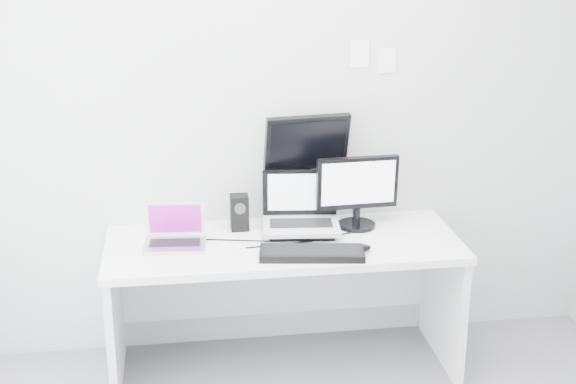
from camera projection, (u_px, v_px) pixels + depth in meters
name	position (u px, v px, depth m)	size (l,w,h in m)	color
back_wall	(274.00, 107.00, 4.25)	(3.60, 3.60, 0.00)	#BBBDC0
desk	(284.00, 306.00, 4.24)	(1.80, 0.70, 0.73)	white
macbook	(174.00, 226.00, 4.01)	(0.30, 0.23, 0.23)	#B8B8BD
speaker	(239.00, 212.00, 4.25)	(0.09, 0.09, 0.19)	black
dell_laptop	(301.00, 204.00, 4.16)	(0.40, 0.31, 0.33)	silver
rear_monitor	(306.00, 167.00, 4.31)	(0.45, 0.16, 0.61)	black
samsung_monitor	(358.00, 191.00, 4.25)	(0.44, 0.20, 0.40)	black
keyboard	(312.00, 253.00, 3.93)	(0.51, 0.18, 0.03)	black
mouse	(361.00, 248.00, 3.99)	(0.10, 0.07, 0.03)	black
wall_note_0	(360.00, 54.00, 4.22)	(0.10, 0.00, 0.14)	white
wall_note_1	(387.00, 61.00, 4.25)	(0.09, 0.00, 0.13)	white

